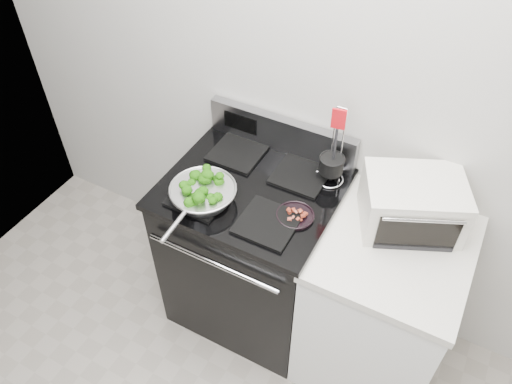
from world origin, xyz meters
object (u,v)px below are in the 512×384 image
Objects in this scene: gas_range at (252,249)px; skillet at (203,193)px; utensil_holder at (331,168)px; bacon_plate at (295,214)px; toaster_oven at (412,204)px.

gas_range is 0.56m from skillet.
utensil_holder reaches higher than skillet.
gas_range is at bearing -154.15° from utensil_holder.
bacon_plate is (0.40, 0.11, -0.03)m from skillet.
toaster_oven is at bearing 19.14° from skillet.
gas_range reaches higher than skillet.
gas_range is at bearing 50.18° from skillet.
gas_range is 0.55m from bacon_plate.
skillet is at bearing -146.87° from utensil_holder.
bacon_plate is at bearing -107.18° from utensil_holder.
skillet is (-0.14, -0.19, 0.51)m from gas_range.
gas_range is 0.89m from toaster_oven.
utensil_holder is 0.39m from toaster_oven.
toaster_oven is (0.68, 0.14, 0.55)m from gas_range.
utensil_holder reaches higher than toaster_oven.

